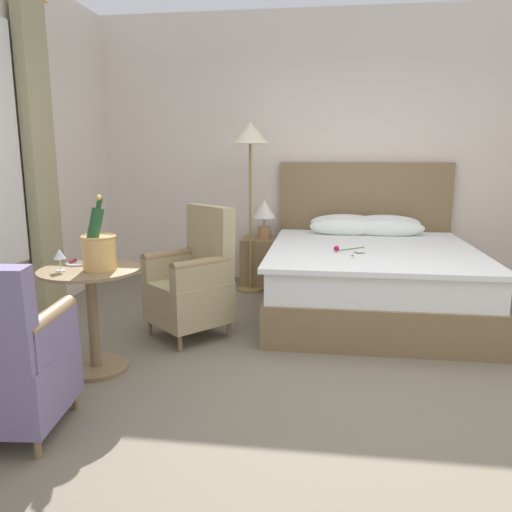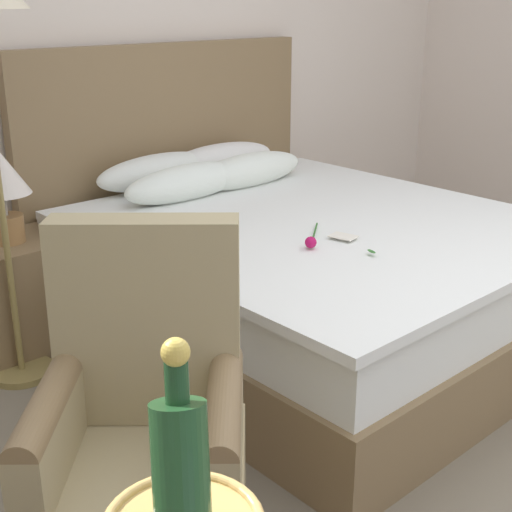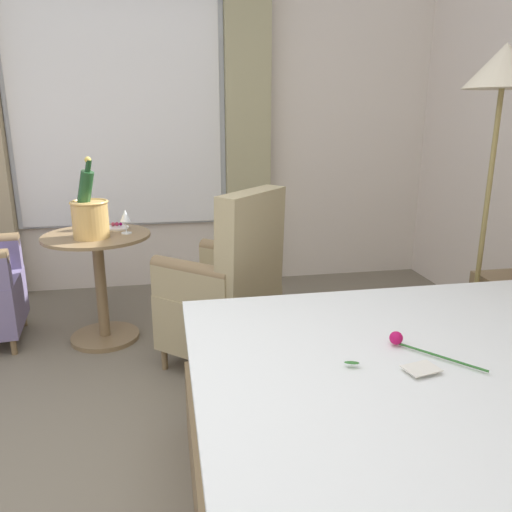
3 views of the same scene
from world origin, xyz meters
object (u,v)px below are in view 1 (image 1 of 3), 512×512
at_px(side_table_round, 93,312).
at_px(armchair_by_window, 193,282).
at_px(bedside_lamp, 264,213).
at_px(champagne_bucket, 99,248).
at_px(bed, 370,272).
at_px(armchair_facing_bed, 6,363).
at_px(floor_lamp_brass, 250,146).
at_px(wine_glass_near_edge, 60,255).
at_px(wine_glass_near_bucket, 102,248).
at_px(snack_plate, 77,263).
at_px(nightstand, 264,262).

height_order(side_table_round, armchair_by_window, armchair_by_window).
bearing_deg(bedside_lamp, champagne_bucket, -108.08).
relative_size(bed, bedside_lamp, 5.20).
relative_size(bed, armchair_facing_bed, 2.33).
bearing_deg(floor_lamp_brass, bed, -22.42).
height_order(side_table_round, wine_glass_near_edge, wine_glass_near_edge).
distance_m(bedside_lamp, wine_glass_near_bucket, 2.37).
bearing_deg(floor_lamp_brass, snack_plate, -113.82).
bearing_deg(floor_lamp_brass, bedside_lamp, 64.97).
bearing_deg(snack_plate, armchair_facing_bed, -85.26).
relative_size(bedside_lamp, armchair_by_window, 0.41).
distance_m(nightstand, floor_lamp_brass, 1.29).
bearing_deg(side_table_round, armchair_facing_bed, -94.65).
relative_size(snack_plate, armchair_facing_bed, 0.16).
bearing_deg(floor_lamp_brass, side_table_round, -109.29).
xyz_separation_m(wine_glass_near_edge, armchair_by_window, (0.64, 0.84, -0.37)).
relative_size(champagne_bucket, wine_glass_near_bucket, 3.19).
distance_m(nightstand, champagne_bucket, 2.60).
distance_m(wine_glass_near_edge, armchair_by_window, 1.12).
relative_size(nightstand, wine_glass_near_bucket, 3.56).
height_order(nightstand, armchair_by_window, armchair_by_window).
distance_m(champagne_bucket, wine_glass_near_bucket, 0.22).
xyz_separation_m(floor_lamp_brass, side_table_round, (-0.75, -2.14, -1.12)).
xyz_separation_m(nightstand, champagne_bucket, (-0.79, -2.41, 0.58)).
height_order(snack_plate, armchair_facing_bed, armchair_facing_bed).
bearing_deg(armchair_by_window, wine_glass_near_bucket, -130.99).
distance_m(wine_glass_near_bucket, snack_plate, 0.20).
xyz_separation_m(bed, side_table_round, (-1.95, -1.64, 0.05)).
bearing_deg(side_table_round, armchair_by_window, 56.36).
distance_m(floor_lamp_brass, side_table_round, 2.53).
distance_m(snack_plate, armchair_facing_bed, 1.00).
height_order(bed, floor_lamp_brass, floor_lamp_brass).
bearing_deg(snack_plate, wine_glass_near_bucket, 24.80).
height_order(floor_lamp_brass, wine_glass_near_edge, floor_lamp_brass).
bearing_deg(wine_glass_near_bucket, bed, 36.87).
distance_m(bed, armchair_facing_bed, 3.20).
height_order(wine_glass_near_edge, armchair_by_window, armchair_by_window).
bearing_deg(snack_plate, bedside_lamp, 66.05).
relative_size(floor_lamp_brass, wine_glass_near_bucket, 11.67).
bearing_deg(snack_plate, bed, 36.09).
bearing_deg(nightstand, armchair_facing_bed, -106.15).
height_order(bedside_lamp, wine_glass_near_edge, bedside_lamp).
bearing_deg(armchair_facing_bed, nightstand, 73.85).
xyz_separation_m(armchair_by_window, armchair_facing_bed, (-0.56, -1.58, -0.04)).
distance_m(bed, champagne_bucket, 2.55).
xyz_separation_m(floor_lamp_brass, wine_glass_near_edge, (-0.90, -2.23, -0.72)).
xyz_separation_m(bed, floor_lamp_brass, (-1.21, 0.50, 1.17)).
xyz_separation_m(side_table_round, wine_glass_near_bucket, (0.01, 0.18, 0.40)).
xyz_separation_m(nightstand, armchair_facing_bed, (-0.93, -3.22, 0.13)).
bearing_deg(side_table_round, wine_glass_near_bucket, 87.47).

